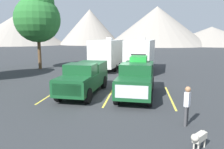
# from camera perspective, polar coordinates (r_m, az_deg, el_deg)

# --- Properties ---
(ground_plane) EXTENTS (240.00, 240.00, 0.00)m
(ground_plane) POSITION_cam_1_polar(r_m,az_deg,el_deg) (14.51, -0.59, -5.41)
(ground_plane) COLOR #2D3033
(pickup_truck_a) EXTENTS (2.42, 5.87, 2.12)m
(pickup_truck_a) POSITION_cam_1_polar(r_m,az_deg,el_deg) (14.86, -7.25, -0.61)
(pickup_truck_a) COLOR #144723
(pickup_truck_a) RESTS_ON ground
(pickup_truck_b) EXTENTS (2.46, 5.90, 2.66)m
(pickup_truck_b) POSITION_cam_1_polar(r_m,az_deg,el_deg) (14.30, 6.53, -0.65)
(pickup_truck_b) COLOR #144723
(pickup_truck_b) RESTS_ON ground
(lot_stripe_a) EXTENTS (0.12, 5.50, 0.01)m
(lot_stripe_a) POSITION_cam_1_polar(r_m,az_deg,el_deg) (15.63, -14.92, -4.61)
(lot_stripe_a) COLOR gold
(lot_stripe_a) RESTS_ON ground
(lot_stripe_b) EXTENTS (0.12, 5.50, 0.01)m
(lot_stripe_b) POSITION_cam_1_polar(r_m,az_deg,el_deg) (14.59, -0.54, -5.30)
(lot_stripe_b) COLOR gold
(lot_stripe_b) RESTS_ON ground
(lot_stripe_c) EXTENTS (0.12, 5.50, 0.01)m
(lot_stripe_c) POSITION_cam_1_polar(r_m,az_deg,el_deg) (14.56, 14.95, -5.68)
(lot_stripe_c) COLOR gold
(lot_stripe_c) RESTS_ON ground
(camper_trailer_a) EXTENTS (3.31, 7.56, 3.74)m
(camper_trailer_a) POSITION_cam_1_polar(r_m,az_deg,el_deg) (25.11, -1.24, 5.67)
(camper_trailer_a) COLOR silver
(camper_trailer_a) RESTS_ON ground
(camper_trailer_b) EXTENTS (3.40, 8.88, 3.76)m
(camper_trailer_b) POSITION_cam_1_polar(r_m,az_deg,el_deg) (24.14, 7.57, 5.45)
(camper_trailer_b) COLOR silver
(camper_trailer_b) RESTS_ON ground
(person_a) EXTENTS (0.31, 0.35, 1.76)m
(person_a) POSITION_cam_1_polar(r_m,az_deg,el_deg) (9.93, 19.10, -7.19)
(person_a) COLOR #3F3F42
(person_a) RESTS_ON ground
(dog) EXTENTS (0.66, 0.77, 0.66)m
(dog) POSITION_cam_1_polar(r_m,az_deg,el_deg) (8.25, 21.71, -15.17)
(dog) COLOR beige
(dog) RESTS_ON ground
(tree_a) EXTENTS (5.28, 5.28, 9.48)m
(tree_a) POSITION_cam_1_polar(r_m,az_deg,el_deg) (27.37, -18.92, 14.47)
(tree_a) COLOR brown
(tree_a) RESTS_ON ground
(mountain_ridge) EXTENTS (150.64, 46.30, 16.54)m
(mountain_ridge) POSITION_cam_1_polar(r_m,az_deg,el_deg) (99.72, 2.82, 11.72)
(mountain_ridge) COLOR gray
(mountain_ridge) RESTS_ON ground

